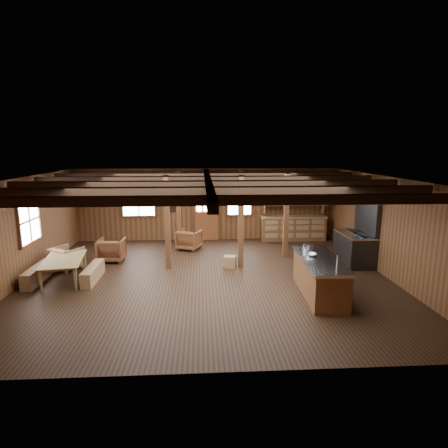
{
  "coord_description": "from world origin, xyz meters",
  "views": [
    {
      "loc": [
        -0.17,
        -9.96,
        3.59
      ],
      "look_at": [
        0.5,
        1.28,
        1.28
      ],
      "focal_mm": 30.0,
      "sensor_mm": 36.0,
      "label": 1
    }
  ],
  "objects_px": {
    "armchair_a": "(112,250)",
    "armchair_c": "(67,258)",
    "kitchen_island": "(319,276)",
    "commercial_range": "(356,243)",
    "dining_table": "(66,270)",
    "armchair_b": "(189,240)"
  },
  "relations": [
    {
      "from": "kitchen_island",
      "to": "dining_table",
      "type": "xyz_separation_m",
      "value": [
        -6.6,
        1.38,
        -0.17
      ]
    },
    {
      "from": "armchair_a",
      "to": "armchair_c",
      "type": "relative_size",
      "value": 1.05
    },
    {
      "from": "kitchen_island",
      "to": "commercial_range",
      "type": "relative_size",
      "value": 1.25
    },
    {
      "from": "kitchen_island",
      "to": "armchair_c",
      "type": "bearing_deg",
      "value": 163.77
    },
    {
      "from": "kitchen_island",
      "to": "armchair_b",
      "type": "bearing_deg",
      "value": 129.69
    },
    {
      "from": "commercial_range",
      "to": "dining_table",
      "type": "xyz_separation_m",
      "value": [
        -8.55,
        -1.09,
        -0.34
      ]
    },
    {
      "from": "commercial_range",
      "to": "armchair_c",
      "type": "relative_size",
      "value": 2.63
    },
    {
      "from": "kitchen_island",
      "to": "commercial_range",
      "type": "bearing_deg",
      "value": 54.46
    },
    {
      "from": "armchair_c",
      "to": "commercial_range",
      "type": "bearing_deg",
      "value": -147.82
    },
    {
      "from": "armchair_a",
      "to": "armchair_c",
      "type": "xyz_separation_m",
      "value": [
        -1.13,
        -0.79,
        -0.02
      ]
    },
    {
      "from": "commercial_range",
      "to": "dining_table",
      "type": "bearing_deg",
      "value": -172.74
    },
    {
      "from": "commercial_range",
      "to": "armchair_b",
      "type": "height_order",
      "value": "commercial_range"
    },
    {
      "from": "armchair_b",
      "to": "armchair_c",
      "type": "height_order",
      "value": "armchair_b"
    },
    {
      "from": "commercial_range",
      "to": "armchair_a",
      "type": "bearing_deg",
      "value": 174.93
    },
    {
      "from": "armchair_b",
      "to": "armchair_a",
      "type": "bearing_deg",
      "value": 51.05
    },
    {
      "from": "dining_table",
      "to": "armchair_c",
      "type": "relative_size",
      "value": 2.3
    },
    {
      "from": "dining_table",
      "to": "armchair_b",
      "type": "xyz_separation_m",
      "value": [
        3.26,
        3.05,
        0.04
      ]
    },
    {
      "from": "kitchen_island",
      "to": "armchair_c",
      "type": "height_order",
      "value": "kitchen_island"
    },
    {
      "from": "armchair_a",
      "to": "commercial_range",
      "type": "bearing_deg",
      "value": 176.62
    },
    {
      "from": "dining_table",
      "to": "armchair_b",
      "type": "relative_size",
      "value": 2.29
    },
    {
      "from": "armchair_a",
      "to": "kitchen_island",
      "type": "bearing_deg",
      "value": 153.02
    },
    {
      "from": "kitchen_island",
      "to": "dining_table",
      "type": "distance_m",
      "value": 6.75
    }
  ]
}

